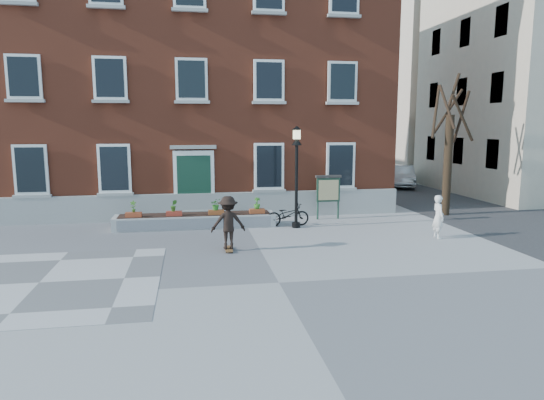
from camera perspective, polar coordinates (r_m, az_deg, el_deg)
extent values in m
plane|color=gray|center=(12.47, 0.82, -9.69)|extent=(100.00, 100.00, 0.00)
cube|color=#5A5A5C|center=(13.78, -25.70, -8.75)|extent=(6.00, 6.00, 0.01)
imported|color=black|center=(19.11, 1.84, -1.75)|extent=(1.79, 0.76, 0.91)
imported|color=#AAADAF|center=(32.40, 15.00, 2.73)|extent=(2.83, 4.45, 1.38)
imported|color=silver|center=(18.02, 18.98, -1.87)|extent=(0.37, 0.56, 1.53)
cube|color=brown|center=(25.71, -9.51, 13.25)|extent=(18.00, 10.00, 12.00)
cube|color=#9A9A95|center=(20.79, -9.08, -0.73)|extent=(18.00, 0.24, 1.10)
cube|color=#A0A09B|center=(20.74, -9.05, -2.02)|extent=(2.60, 0.80, 0.20)
cube|color=gray|center=(20.85, -9.06, -1.40)|extent=(2.20, 0.50, 0.20)
cube|color=white|center=(20.68, -9.15, 2.29)|extent=(1.70, 0.12, 2.50)
cube|color=#133525|center=(20.64, -9.15, 2.00)|extent=(1.40, 0.06, 2.30)
cube|color=gray|center=(20.53, -9.25, 6.17)|extent=(1.90, 0.25, 0.15)
cube|color=silver|center=(21.53, -26.51, 3.21)|extent=(1.30, 0.10, 2.00)
cube|color=black|center=(21.48, -26.54, 3.19)|extent=(1.08, 0.04, 1.78)
cube|color=#9C9C97|center=(21.59, -26.36, 0.39)|extent=(1.44, 0.20, 0.12)
cube|color=white|center=(21.54, -27.18, 12.77)|extent=(1.30, 0.10, 1.70)
cube|color=black|center=(21.49, -27.22, 12.78)|extent=(1.08, 0.04, 1.48)
cube|color=#A8A8A3|center=(21.42, -27.05, 10.36)|extent=(1.44, 0.20, 0.12)
cube|color=gray|center=(21.87, -27.75, 19.80)|extent=(1.44, 0.20, 0.12)
cube|color=white|center=(20.83, -18.04, 3.54)|extent=(1.30, 0.10, 2.00)
cube|color=black|center=(20.78, -18.06, 3.53)|extent=(1.08, 0.04, 1.78)
cube|color=#A3A39E|center=(20.88, -17.93, 0.63)|extent=(1.44, 0.20, 0.12)
cube|color=white|center=(20.83, -18.53, 13.44)|extent=(1.30, 0.10, 1.70)
cube|color=black|center=(20.78, -18.55, 13.46)|extent=(1.08, 0.04, 1.48)
cube|color=#979893|center=(20.71, -18.43, 10.95)|extent=(1.44, 0.20, 0.12)
cube|color=#ACABA6|center=(21.18, -18.93, 20.71)|extent=(1.44, 0.20, 0.12)
cube|color=white|center=(20.61, -9.44, 13.83)|extent=(1.30, 0.10, 1.70)
cube|color=black|center=(20.56, -9.44, 13.84)|extent=(1.08, 0.04, 1.48)
cube|color=#A8A8A3|center=(20.49, -9.38, 11.31)|extent=(1.44, 0.20, 0.12)
cube|color=#A8A8A3|center=(20.96, -9.64, 21.18)|extent=(1.44, 0.20, 0.12)
cube|color=white|center=(20.87, -0.35, 3.98)|extent=(1.30, 0.10, 2.00)
cube|color=black|center=(20.82, -0.33, 3.97)|extent=(1.08, 0.04, 1.78)
cube|color=#9A9A95|center=(20.93, -0.32, 1.08)|extent=(1.44, 0.20, 0.12)
cube|color=white|center=(20.88, -0.36, 13.88)|extent=(1.30, 0.10, 1.70)
cube|color=black|center=(20.83, -0.34, 13.89)|extent=(1.08, 0.04, 1.48)
cube|color=#A6A6A1|center=(20.76, -0.33, 11.39)|extent=(1.44, 0.20, 0.12)
cube|color=#969691|center=(21.23, -0.34, 21.14)|extent=(1.44, 0.20, 0.12)
cube|color=white|center=(21.62, 8.07, 4.06)|extent=(1.30, 0.10, 2.00)
cube|color=black|center=(21.57, 8.11, 4.05)|extent=(1.08, 0.04, 1.78)
cube|color=#A1A19C|center=(21.67, 8.06, 1.26)|extent=(1.44, 0.20, 0.12)
cube|color=silver|center=(21.62, 8.28, 13.61)|extent=(1.30, 0.10, 1.70)
cube|color=black|center=(21.58, 8.32, 13.62)|extent=(1.08, 0.04, 1.48)
cube|color=#ABABA6|center=(21.51, 8.27, 11.21)|extent=(1.44, 0.20, 0.12)
cube|color=#9A9A95|center=(21.96, 8.50, 20.63)|extent=(1.44, 0.20, 0.12)
cube|color=#B3B2AE|center=(19.19, -9.00, -2.44)|extent=(6.20, 1.10, 0.50)
cube|color=#ACACAC|center=(18.64, -8.98, -2.77)|extent=(5.80, 0.02, 0.40)
cube|color=black|center=(19.14, -9.02, -1.70)|extent=(5.80, 0.90, 0.06)
cube|color=#9A3D21|center=(19.00, -15.97, -1.71)|extent=(0.60, 0.25, 0.20)
imported|color=#35681F|center=(18.95, -16.01, -0.74)|extent=(0.24, 0.24, 0.45)
cube|color=maroon|center=(18.89, -11.44, -1.60)|extent=(0.60, 0.25, 0.20)
imported|color=#31651E|center=(18.83, -11.47, -0.63)|extent=(0.25, 0.25, 0.45)
cube|color=brown|center=(18.90, -6.59, -1.48)|extent=(0.60, 0.25, 0.20)
imported|color=#26641E|center=(18.85, -6.61, -0.50)|extent=(0.40, 0.40, 0.45)
cube|color=#944120|center=(19.05, -1.78, -1.34)|extent=(0.60, 0.25, 0.20)
imported|color=#2F6F21|center=(18.99, -1.78, -0.38)|extent=(0.25, 0.25, 0.45)
cylinder|color=#2F2115|center=(22.64, 19.96, 3.83)|extent=(0.36, 0.36, 4.40)
cylinder|color=black|center=(22.83, 21.36, 9.05)|extent=(0.12, 1.12, 2.23)
cylinder|color=black|center=(23.12, 20.00, 9.77)|extent=(1.18, 0.49, 1.97)
cylinder|color=black|center=(22.66, 18.72, 9.85)|extent=(0.88, 1.14, 2.35)
cylinder|color=#322116|center=(22.24, 19.90, 10.28)|extent=(0.60, 0.77, 1.90)
cylinder|color=black|center=(22.13, 21.51, 8.95)|extent=(1.39, 0.55, 1.95)
cylinder|color=#312216|center=(22.81, 20.58, 11.82)|extent=(0.43, 0.48, 1.58)
cube|color=#343436|center=(33.07, 15.80, 1.62)|extent=(8.00, 36.00, 0.01)
cube|color=#C0B39B|center=(32.74, 29.25, 13.05)|extent=(10.00, 11.00, 14.00)
cube|color=beige|center=(42.76, 18.93, 11.76)|extent=(10.00, 11.00, 13.00)
cube|color=#3C3734|center=(43.68, 19.40, 20.62)|extent=(10.40, 11.40, 0.50)
cube|color=black|center=(27.13, 24.55, 4.94)|extent=(0.08, 1.00, 1.50)
cube|color=black|center=(29.83, 21.11, 5.43)|extent=(0.08, 1.00, 1.50)
cube|color=black|center=(32.62, 18.24, 5.82)|extent=(0.08, 1.00, 1.50)
cube|color=black|center=(27.15, 25.00, 11.90)|extent=(0.08, 1.00, 1.50)
cube|color=black|center=(29.85, 21.47, 11.76)|extent=(0.08, 1.00, 1.50)
cube|color=black|center=(32.64, 18.53, 11.61)|extent=(0.08, 1.00, 1.50)
cube|color=black|center=(27.55, 25.46, 18.54)|extent=(0.08, 1.00, 1.50)
cube|color=black|center=(30.21, 21.82, 17.82)|extent=(0.08, 1.00, 1.50)
cube|color=black|center=(32.97, 18.81, 17.16)|extent=(0.08, 1.00, 1.50)
cylinder|color=black|center=(18.95, 2.85, -2.94)|extent=(0.32, 0.32, 0.20)
cylinder|color=black|center=(18.70, 2.88, 1.56)|extent=(0.12, 0.12, 3.20)
cone|color=black|center=(18.56, 2.93, 6.93)|extent=(0.40, 0.40, 0.30)
cube|color=beige|center=(18.55, 2.93, 7.70)|extent=(0.24, 0.24, 0.34)
cone|color=black|center=(18.55, 2.94, 8.47)|extent=(0.40, 0.40, 0.16)
cylinder|color=#1B3729|center=(20.50, 5.41, 0.20)|extent=(0.08, 0.08, 1.80)
cylinder|color=#193225|center=(20.75, 7.81, 0.26)|extent=(0.08, 0.08, 1.80)
cube|color=#1A3425|center=(20.57, 6.63, 1.19)|extent=(1.00, 0.10, 1.00)
cube|color=#D2CB87|center=(20.51, 6.68, 1.17)|extent=(0.85, 0.02, 0.85)
cube|color=#393431|center=(20.50, 6.66, 2.77)|extent=(1.10, 0.16, 0.10)
cube|color=brown|center=(15.55, -5.14, -5.74)|extent=(0.22, 0.78, 0.03)
cylinder|color=black|center=(15.28, -5.39, -6.14)|extent=(0.03, 0.05, 0.05)
cylinder|color=black|center=(15.29, -4.72, -6.12)|extent=(0.03, 0.05, 0.05)
cylinder|color=black|center=(15.82, -5.54, -5.62)|extent=(0.03, 0.05, 0.05)
cylinder|color=black|center=(15.83, -4.89, -5.60)|extent=(0.03, 0.05, 0.05)
imported|color=black|center=(15.35, -5.18, -2.65)|extent=(1.11, 0.67, 1.68)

